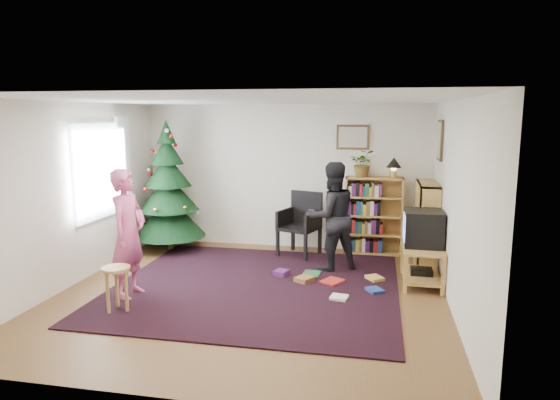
% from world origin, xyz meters
% --- Properties ---
extents(floor, '(5.00, 5.00, 0.00)m').
position_xyz_m(floor, '(0.00, 0.00, 0.00)').
color(floor, brown).
rests_on(floor, ground).
extents(ceiling, '(5.00, 5.00, 0.00)m').
position_xyz_m(ceiling, '(0.00, 0.00, 2.50)').
color(ceiling, white).
rests_on(ceiling, wall_back).
extents(wall_back, '(5.00, 0.02, 2.50)m').
position_xyz_m(wall_back, '(0.00, 2.50, 1.25)').
color(wall_back, silver).
rests_on(wall_back, floor).
extents(wall_front, '(5.00, 0.02, 2.50)m').
position_xyz_m(wall_front, '(0.00, -2.50, 1.25)').
color(wall_front, silver).
rests_on(wall_front, floor).
extents(wall_left, '(0.02, 5.00, 2.50)m').
position_xyz_m(wall_left, '(-2.50, 0.00, 1.25)').
color(wall_left, silver).
rests_on(wall_left, floor).
extents(wall_right, '(0.02, 5.00, 2.50)m').
position_xyz_m(wall_right, '(2.50, 0.00, 1.25)').
color(wall_right, silver).
rests_on(wall_right, floor).
extents(rug, '(3.80, 3.60, 0.02)m').
position_xyz_m(rug, '(0.00, 0.30, 0.01)').
color(rug, black).
rests_on(rug, floor).
extents(window_pane, '(0.04, 1.20, 1.40)m').
position_xyz_m(window_pane, '(-2.47, 0.60, 1.50)').
color(window_pane, silver).
rests_on(window_pane, wall_left).
extents(curtain, '(0.06, 0.35, 1.60)m').
position_xyz_m(curtain, '(-2.43, 1.30, 1.50)').
color(curtain, silver).
rests_on(curtain, wall_left).
extents(picture_back, '(0.55, 0.03, 0.42)m').
position_xyz_m(picture_back, '(1.15, 2.48, 1.95)').
color(picture_back, '#4C3319').
rests_on(picture_back, wall_back).
extents(picture_right, '(0.03, 0.50, 0.60)m').
position_xyz_m(picture_right, '(2.48, 1.75, 1.95)').
color(picture_right, '#4C3319').
rests_on(picture_right, wall_right).
extents(christmas_tree, '(1.23, 1.23, 2.24)m').
position_xyz_m(christmas_tree, '(-1.94, 1.89, 0.93)').
color(christmas_tree, '#3F2816').
rests_on(christmas_tree, rug).
extents(bookshelf_back, '(0.95, 0.30, 1.30)m').
position_xyz_m(bookshelf_back, '(1.53, 2.34, 0.66)').
color(bookshelf_back, gold).
rests_on(bookshelf_back, floor).
extents(bookshelf_right, '(0.30, 0.95, 1.30)m').
position_xyz_m(bookshelf_right, '(2.34, 1.78, 0.66)').
color(bookshelf_right, gold).
rests_on(bookshelf_right, floor).
extents(tv_stand, '(0.54, 0.96, 0.55)m').
position_xyz_m(tv_stand, '(2.22, 0.88, 0.33)').
color(tv_stand, gold).
rests_on(tv_stand, floor).
extents(crt_tv, '(0.51, 0.55, 0.48)m').
position_xyz_m(crt_tv, '(2.22, 0.88, 0.79)').
color(crt_tv, black).
rests_on(crt_tv, tv_stand).
extents(armchair, '(0.74, 0.75, 1.05)m').
position_xyz_m(armchair, '(0.33, 2.04, 0.57)').
color(armchair, black).
rests_on(armchair, rug).
extents(stool, '(0.33, 0.33, 0.55)m').
position_xyz_m(stool, '(-1.41, -0.88, 0.43)').
color(stool, gold).
rests_on(stool, floor).
extents(person_standing, '(0.43, 0.63, 1.66)m').
position_xyz_m(person_standing, '(-1.51, -0.35, 0.83)').
color(person_standing, '#D05387').
rests_on(person_standing, rug).
extents(person_by_chair, '(1.00, 0.94, 1.64)m').
position_xyz_m(person_by_chair, '(0.92, 1.28, 0.82)').
color(person_by_chair, black).
rests_on(person_by_chair, rug).
extents(potted_plant, '(0.41, 0.36, 0.46)m').
position_xyz_m(potted_plant, '(1.33, 2.34, 1.53)').
color(potted_plant, gray).
rests_on(potted_plant, bookshelf_back).
extents(table_lamp, '(0.25, 0.25, 0.33)m').
position_xyz_m(table_lamp, '(1.83, 2.34, 1.52)').
color(table_lamp, '#A57F33').
rests_on(table_lamp, bookshelf_back).
extents(floor_clutter, '(1.54, 1.11, 0.08)m').
position_xyz_m(floor_clutter, '(0.99, 0.60, 0.04)').
color(floor_clutter, '#A51E19').
rests_on(floor_clutter, rug).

